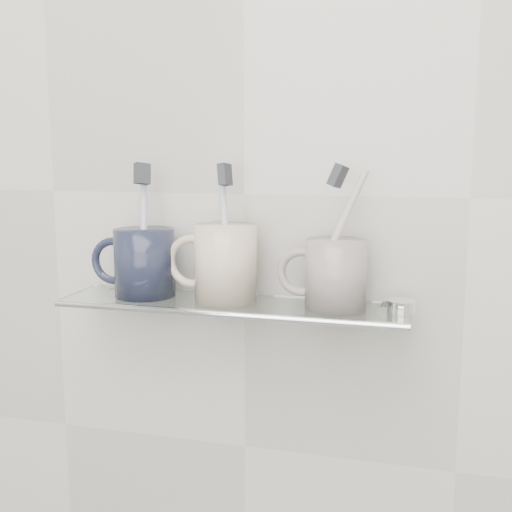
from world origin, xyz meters
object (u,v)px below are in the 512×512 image
(mug_left, at_px, (145,263))
(mug_center, at_px, (226,263))
(mug_right, at_px, (336,274))
(shelf_glass, at_px, (233,305))

(mug_left, height_order, mug_center, mug_center)
(mug_left, relative_size, mug_right, 1.06)
(mug_left, bearing_deg, mug_center, 7.54)
(mug_center, xyz_separation_m, mug_right, (0.16, 0.00, -0.01))
(shelf_glass, relative_size, mug_left, 4.99)
(mug_right, bearing_deg, shelf_glass, 160.65)
(mug_left, xyz_separation_m, mug_center, (0.13, 0.00, 0.01))
(mug_right, bearing_deg, mug_center, 158.70)
(mug_left, bearing_deg, mug_right, 7.54)
(shelf_glass, height_order, mug_right, mug_right)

